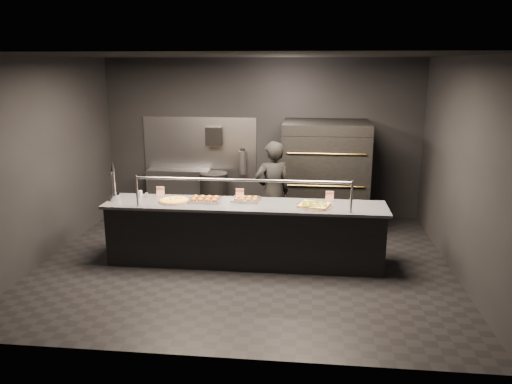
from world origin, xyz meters
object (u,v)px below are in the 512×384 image
at_px(service_counter, 245,233).
at_px(pizza_oven, 325,174).
at_px(beer_tap, 114,189).
at_px(fire_extinguisher, 243,162).
at_px(slider_tray_b, 246,199).
at_px(trash_bin, 214,196).
at_px(worker, 272,192).
at_px(round_pizza, 174,200).
at_px(slider_tray_a, 205,199).
at_px(square_pizza, 314,205).
at_px(prep_shelf, 179,192).
at_px(towel_dispenser, 214,136).

height_order(service_counter, pizza_oven, pizza_oven).
height_order(pizza_oven, beer_tap, pizza_oven).
height_order(service_counter, fire_extinguisher, service_counter).
relative_size(beer_tap, slider_tray_b, 1.33).
bearing_deg(trash_bin, worker, -44.45).
relative_size(pizza_oven, beer_tap, 3.16).
relative_size(round_pizza, slider_tray_b, 1.07).
bearing_deg(service_counter, round_pizza, -179.94).
distance_m(slider_tray_a, slider_tray_b, 0.61).
height_order(fire_extinguisher, slider_tray_a, fire_extinguisher).
relative_size(service_counter, round_pizza, 8.42).
distance_m(round_pizza, slider_tray_b, 1.06).
bearing_deg(round_pizza, slider_tray_b, 8.24).
height_order(slider_tray_b, square_pizza, slider_tray_b).
bearing_deg(worker, fire_extinguisher, -88.97).
bearing_deg(service_counter, slider_tray_b, 90.08).
height_order(pizza_oven, trash_bin, pizza_oven).
bearing_deg(fire_extinguisher, slider_tray_a, -96.11).
bearing_deg(pizza_oven, prep_shelf, 171.46).
relative_size(slider_tray_a, square_pizza, 0.99).
xyz_separation_m(pizza_oven, slider_tray_a, (-1.80, -1.84, -0.02)).
xyz_separation_m(service_counter, round_pizza, (-1.05, -0.00, 0.47)).
distance_m(pizza_oven, slider_tray_b, 2.12).
distance_m(fire_extinguisher, worker, 1.59).
xyz_separation_m(pizza_oven, towel_dispenser, (-2.10, 0.49, 0.58)).
relative_size(slider_tray_b, square_pizza, 0.88).
height_order(service_counter, round_pizza, service_counter).
relative_size(pizza_oven, prep_shelf, 1.59).
height_order(pizza_oven, towel_dispenser, pizza_oven).
relative_size(towel_dispenser, beer_tap, 0.58).
relative_size(towel_dispenser, trash_bin, 0.40).
bearing_deg(fire_extinguisher, towel_dispenser, -178.96).
height_order(fire_extinguisher, worker, worker).
bearing_deg(slider_tray_a, towel_dispenser, 97.34).
distance_m(service_counter, pizza_oven, 2.30).
bearing_deg(worker, trash_bin, -68.87).
bearing_deg(towel_dispenser, slider_tray_a, -82.66).
distance_m(prep_shelf, round_pizza, 2.44).
xyz_separation_m(service_counter, slider_tray_a, (-0.60, 0.06, 0.48)).
bearing_deg(beer_tap, square_pizza, -0.39).
bearing_deg(square_pizza, service_counter, 177.79).
distance_m(prep_shelf, towel_dispenser, 1.31).
bearing_deg(fire_extinguisher, service_counter, -81.70).
height_order(fire_extinguisher, trash_bin, fire_extinguisher).
bearing_deg(slider_tray_a, service_counter, -6.11).
distance_m(beer_tap, round_pizza, 0.92).
xyz_separation_m(pizza_oven, beer_tap, (-3.15, -1.92, 0.13)).
height_order(prep_shelf, fire_extinguisher, fire_extinguisher).
bearing_deg(worker, service_counter, 46.91).
relative_size(pizza_oven, slider_tray_a, 3.74).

